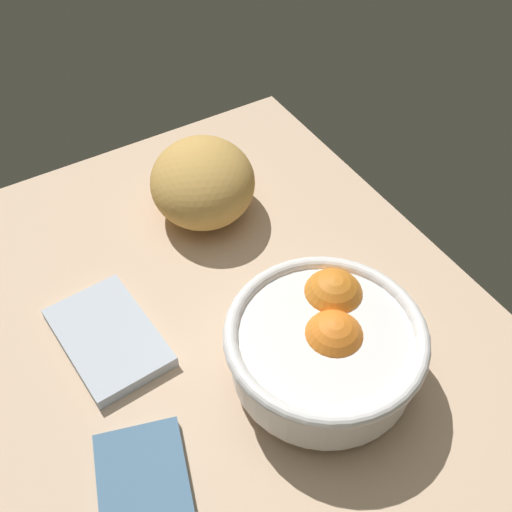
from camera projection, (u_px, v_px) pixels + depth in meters
ground_plane at (230, 331)px, 77.33cm from camera, size 77.66×60.40×3.00cm
fruit_bowl at (326, 343)px, 67.73cm from camera, size 21.55×21.55×9.90cm
bread_loaf at (203, 182)px, 86.18cm from camera, size 20.58×19.69×10.24cm
napkin_folded at (145, 493)px, 61.56cm from camera, size 15.93×12.44×1.33cm
napkin_spare at (108, 337)px, 73.92cm from camera, size 16.00×11.07×1.58cm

